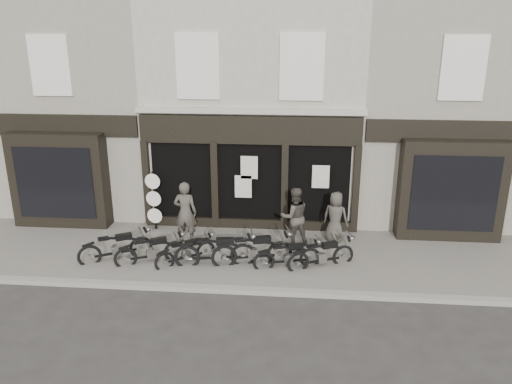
# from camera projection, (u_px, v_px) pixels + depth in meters

# --- Properties ---
(ground_plane) EXTENTS (90.00, 90.00, 0.00)m
(ground_plane) POSITION_uv_depth(u_px,v_px,m) (240.00, 270.00, 14.11)
(ground_plane) COLOR #2D2B28
(ground_plane) RESTS_ON ground
(pavement) EXTENTS (30.00, 4.20, 0.12)m
(pavement) POSITION_uv_depth(u_px,v_px,m) (243.00, 255.00, 14.95)
(pavement) COLOR #645E58
(pavement) RESTS_ON ground_plane
(kerb) EXTENTS (30.00, 0.25, 0.13)m
(kerb) POSITION_uv_depth(u_px,v_px,m) (234.00, 290.00, 12.91)
(kerb) COLOR gray
(kerb) RESTS_ON ground_plane
(central_building) EXTENTS (7.30, 6.22, 8.34)m
(central_building) POSITION_uv_depth(u_px,v_px,m) (258.00, 98.00, 18.48)
(central_building) COLOR #BAB49F
(central_building) RESTS_ON ground
(neighbour_left) EXTENTS (5.60, 6.73, 8.34)m
(neighbour_left) POSITION_uv_depth(u_px,v_px,m) (92.00, 97.00, 18.97)
(neighbour_left) COLOR gray
(neighbour_left) RESTS_ON ground
(neighbour_right) EXTENTS (5.60, 6.73, 8.34)m
(neighbour_right) POSITION_uv_depth(u_px,v_px,m) (433.00, 101.00, 17.90)
(neighbour_right) COLOR gray
(neighbour_right) RESTS_ON ground
(motorcycle_0) EXTENTS (1.94, 1.32, 1.03)m
(motorcycle_0) POSITION_uv_depth(u_px,v_px,m) (116.00, 249.00, 14.48)
(motorcycle_0) COLOR black
(motorcycle_0) RESTS_ON ground
(motorcycle_1) EXTENTS (1.93, 1.13, 0.99)m
(motorcycle_1) POSITION_uv_depth(u_px,v_px,m) (151.00, 253.00, 14.29)
(motorcycle_1) COLOR black
(motorcycle_1) RESTS_ON ground
(motorcycle_2) EXTENTS (1.61, 1.36, 0.91)m
(motorcycle_2) POSITION_uv_depth(u_px,v_px,m) (186.00, 254.00, 14.28)
(motorcycle_2) COLOR black
(motorcycle_2) RESTS_ON ground
(motorcycle_3) EXTENTS (2.32, 0.73, 1.11)m
(motorcycle_3) POSITION_uv_depth(u_px,v_px,m) (216.00, 254.00, 14.10)
(motorcycle_3) COLOR black
(motorcycle_3) RESTS_ON ground
(motorcycle_4) EXTENTS (2.30, 0.91, 1.12)m
(motorcycle_4) POSITION_uv_depth(u_px,v_px,m) (253.00, 253.00, 14.17)
(motorcycle_4) COLOR black
(motorcycle_4) RESTS_ON ground
(motorcycle_5) EXTENTS (1.92, 0.80, 0.94)m
(motorcycle_5) POSITION_uv_depth(u_px,v_px,m) (288.00, 258.00, 14.01)
(motorcycle_5) COLOR black
(motorcycle_5) RESTS_ON ground
(motorcycle_6) EXTENTS (1.92, 1.11, 0.98)m
(motorcycle_6) POSITION_uv_depth(u_px,v_px,m) (322.00, 257.00, 14.02)
(motorcycle_6) COLOR black
(motorcycle_6) RESTS_ON ground
(man_left) EXTENTS (0.73, 0.49, 1.97)m
(man_left) POSITION_uv_depth(u_px,v_px,m) (185.00, 212.00, 15.41)
(man_left) COLOR #433F37
(man_left) RESTS_ON pavement
(man_centre) EXTENTS (1.07, 0.94, 1.84)m
(man_centre) POSITION_uv_depth(u_px,v_px,m) (294.00, 216.00, 15.25)
(man_centre) COLOR #413A34
(man_centre) RESTS_ON pavement
(man_right) EXTENTS (0.93, 0.77, 1.62)m
(man_right) POSITION_uv_depth(u_px,v_px,m) (335.00, 217.00, 15.52)
(man_right) COLOR #403C35
(man_right) RESTS_ON pavement
(advert_sign_post) EXTENTS (0.52, 0.33, 2.12)m
(advert_sign_post) POSITION_uv_depth(u_px,v_px,m) (154.00, 203.00, 16.43)
(advert_sign_post) COLOR black
(advert_sign_post) RESTS_ON ground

